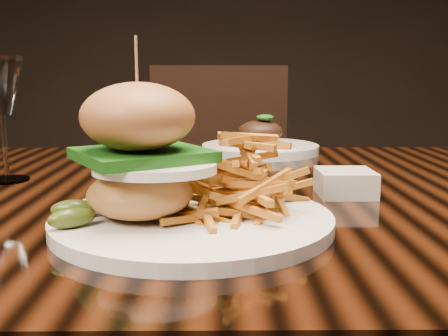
{
  "coord_description": "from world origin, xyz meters",
  "views": [
    {
      "loc": [
        -0.04,
        -0.78,
        0.92
      ],
      "look_at": [
        -0.04,
        -0.16,
        0.81
      ],
      "focal_mm": 42.0,
      "sensor_mm": 36.0,
      "label": 1
    }
  ],
  "objects_px": {
    "dining_table": "(247,236)",
    "chair_far": "(221,193)",
    "far_dish": "(260,145)",
    "wine_glass": "(1,90)",
    "burger_plate": "(191,176)"
  },
  "relations": [
    {
      "from": "wine_glass",
      "to": "chair_far",
      "type": "bearing_deg",
      "value": 67.33
    },
    {
      "from": "dining_table",
      "to": "wine_glass",
      "type": "height_order",
      "value": "wine_glass"
    },
    {
      "from": "dining_table",
      "to": "far_dish",
      "type": "height_order",
      "value": "far_dish"
    },
    {
      "from": "dining_table",
      "to": "wine_glass",
      "type": "xyz_separation_m",
      "value": [
        -0.39,
        0.06,
        0.22
      ]
    },
    {
      "from": "far_dish",
      "to": "chair_far",
      "type": "distance_m",
      "value": 0.58
    },
    {
      "from": "dining_table",
      "to": "wine_glass",
      "type": "distance_m",
      "value": 0.45
    },
    {
      "from": "wine_glass",
      "to": "chair_far",
      "type": "xyz_separation_m",
      "value": [
        0.35,
        0.83,
        -0.36
      ]
    },
    {
      "from": "dining_table",
      "to": "chair_far",
      "type": "relative_size",
      "value": 1.68
    },
    {
      "from": "wine_glass",
      "to": "burger_plate",
      "type": "bearing_deg",
      "value": -39.91
    },
    {
      "from": "burger_plate",
      "to": "far_dish",
      "type": "distance_m",
      "value": 0.58
    },
    {
      "from": "dining_table",
      "to": "chair_far",
      "type": "bearing_deg",
      "value": 92.39
    },
    {
      "from": "chair_far",
      "to": "wine_glass",
      "type": "bearing_deg",
      "value": -115.44
    },
    {
      "from": "burger_plate",
      "to": "far_dish",
      "type": "relative_size",
      "value": 1.24
    },
    {
      "from": "dining_table",
      "to": "chair_far",
      "type": "distance_m",
      "value": 0.9
    },
    {
      "from": "dining_table",
      "to": "burger_plate",
      "type": "bearing_deg",
      "value": -109.86
    }
  ]
}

